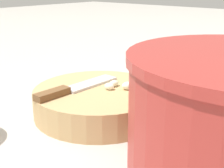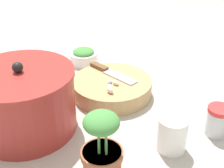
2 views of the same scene
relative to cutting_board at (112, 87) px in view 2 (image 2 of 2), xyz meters
name	(u,v)px [view 2 (image 2 of 2)]	position (x,y,z in m)	size (l,w,h in m)	color
ground_plane	(116,103)	(-0.05, 0.03, -0.03)	(5.00, 5.00, 0.00)	#B2ADA3
cutting_board	(112,87)	(0.00, 0.00, 0.00)	(0.26, 0.26, 0.05)	tan
chef_knife	(110,72)	(0.04, -0.03, 0.03)	(0.20, 0.04, 0.01)	brown
garlic_cloves	(111,86)	(-0.03, 0.04, 0.03)	(0.06, 0.07, 0.02)	#F1E3CB
herb_bowl	(84,56)	(0.24, -0.10, 0.00)	(0.11, 0.11, 0.06)	white
spice_jar	(218,121)	(-0.35, -0.04, 0.02)	(0.06, 0.06, 0.08)	silver
coffee_mug	(173,133)	(-0.29, 0.09, 0.02)	(0.07, 0.11, 0.09)	white
stock_pot	(23,101)	(0.06, 0.29, 0.06)	(0.29, 0.29, 0.20)	#9E2D28
potted_herb	(102,151)	(-0.23, 0.28, 0.05)	(0.10, 0.10, 0.17)	#A35B3D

